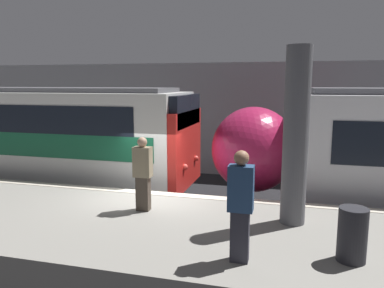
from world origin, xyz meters
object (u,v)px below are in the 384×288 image
(person_waiting, at_px, (143,172))
(trash_bin, at_px, (352,235))
(person_walking, at_px, (241,203))
(support_pillar_near, at_px, (296,137))

(person_waiting, xyz_separation_m, trash_bin, (4.00, -1.37, -0.41))
(person_walking, relative_size, trash_bin, 2.05)
(person_waiting, relative_size, trash_bin, 1.88)
(support_pillar_near, height_order, trash_bin, support_pillar_near)
(support_pillar_near, distance_m, person_walking, 2.18)
(trash_bin, bearing_deg, support_pillar_near, 121.53)
(person_waiting, bearing_deg, person_walking, -37.95)
(support_pillar_near, relative_size, person_waiting, 2.14)
(support_pillar_near, height_order, person_walking, support_pillar_near)
(support_pillar_near, bearing_deg, person_walking, -112.82)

